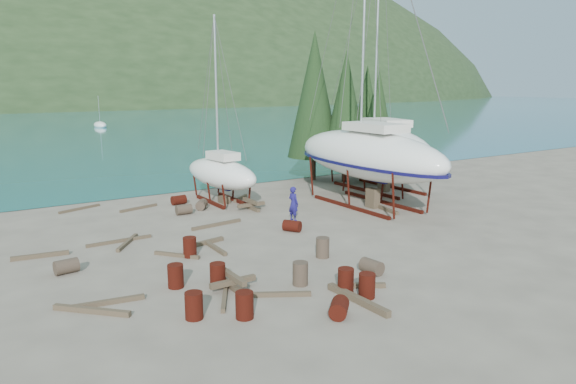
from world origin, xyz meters
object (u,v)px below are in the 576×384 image
large_sailboat_far (380,146)px  small_sailboat_shore (221,173)px  worker (293,204)px  large_sailboat_near (367,154)px

large_sailboat_far → small_sailboat_shore: size_ratio=1.69×
worker → small_sailboat_shore: bearing=2.2°
large_sailboat_near → small_sailboat_shore: large_sailboat_near is taller
large_sailboat_far → small_sailboat_shore: bearing=-177.5°
large_sailboat_near → large_sailboat_far: (4.15, 3.37, -0.04)m
worker → large_sailboat_far: bearing=-77.5°
worker → large_sailboat_near: bearing=-93.5°
small_sailboat_shore → large_sailboat_far: bearing=-18.2°
large_sailboat_far → worker: large_sailboat_far is taller
large_sailboat_far → worker: size_ratio=10.17×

